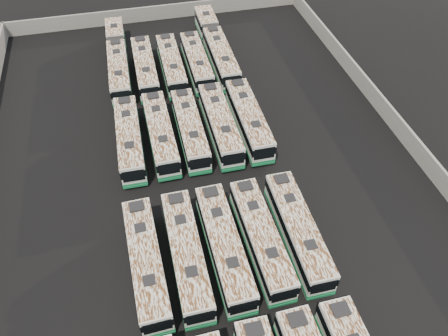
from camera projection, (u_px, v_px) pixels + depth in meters
ground at (208, 189)px, 43.30m from camera, size 140.00×140.00×0.00m
perimeter_wall at (208, 182)px, 42.51m from camera, size 45.20×73.20×2.20m
bus_midfront_far_left at (147, 262)px, 35.53m from camera, size 2.75×11.65×3.27m
bus_midfront_left at (187, 254)px, 36.05m from camera, size 2.53×11.73×3.30m
bus_midfront_center at (224, 246)px, 36.60m from camera, size 2.62×11.74×3.30m
bus_midfront_right at (261, 238)px, 37.23m from camera, size 2.64×11.52×3.23m
bus_midfront_far_right at (298, 230)px, 37.77m from camera, size 2.56×11.61×3.26m
bus_midback_far_left at (130, 139)px, 46.00m from camera, size 2.68×11.67×3.28m
bus_midback_left at (161, 133)px, 46.63m from camera, size 2.55×11.62×3.27m
bus_midback_center at (190, 129)px, 47.13m from camera, size 2.52×11.42×3.21m
bus_midback_right at (220, 124)px, 47.62m from camera, size 2.59×11.90×3.35m
bus_midback_far_right at (249, 119)px, 48.19m from camera, size 2.64×11.91×3.35m
bus_back_far_left at (118, 59)px, 56.97m from camera, size 2.81×17.81×3.22m
bus_back_left at (145, 68)px, 55.37m from camera, size 2.57×11.58×3.25m
bus_back_center at (172, 65)px, 55.87m from camera, size 2.54×11.50×3.23m
bus_back_right at (197, 62)px, 56.42m from camera, size 2.50×11.37×3.20m
bus_back_far_right at (216, 45)px, 59.15m from camera, size 2.75×18.43×3.34m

